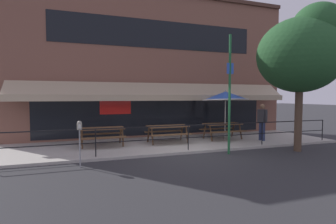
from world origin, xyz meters
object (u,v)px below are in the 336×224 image
object	(u,v)px
picnic_table_centre	(168,129)
patio_umbrella_right	(225,96)
street_tree_curbside	(304,51)
street_sign_pole	(230,93)
pedestrian_walking	(262,120)
picnic_table_right	(222,127)
picnic_table_left	(102,132)
parking_meter_near	(80,130)

from	to	relation	value
picnic_table_centre	patio_umbrella_right	world-z (taller)	patio_umbrella_right
street_tree_curbside	street_sign_pole	bearing A→B (deg)	170.13
pedestrian_walking	picnic_table_right	bearing A→B (deg)	149.00
pedestrian_walking	street_tree_curbside	distance (m)	3.58
picnic_table_left	street_sign_pole	xyz separation A→B (m)	(4.39, -2.64, 1.57)
picnic_table_centre	street_sign_pole	bearing A→B (deg)	-57.93
picnic_table_centre	picnic_table_right	bearing A→B (deg)	1.26
parking_meter_near	pedestrian_walking	bearing A→B (deg)	12.13
street_sign_pole	patio_umbrella_right	bearing A→B (deg)	61.55
picnic_table_centre	parking_meter_near	size ratio (longest dim) A/B	1.27
parking_meter_near	street_tree_curbside	xyz separation A→B (m)	(8.25, -0.39, 2.78)
picnic_table_right	street_tree_curbside	size ratio (longest dim) A/B	0.32
picnic_table_right	patio_umbrella_right	xyz separation A→B (m)	(0.00, -0.23, 1.47)
picnic_table_right	street_sign_pole	world-z (taller)	street_sign_pole
picnic_table_left	pedestrian_walking	bearing A→B (deg)	-7.99
pedestrian_walking	parking_meter_near	distance (m)	8.31
patio_umbrella_right	pedestrian_walking	xyz separation A→B (m)	(1.56, -0.71, -1.12)
picnic_table_left	parking_meter_near	xyz separation A→B (m)	(-0.91, -2.76, 0.44)
pedestrian_walking	street_tree_curbside	bearing A→B (deg)	-86.50
picnic_table_left	street_sign_pole	world-z (taller)	street_sign_pole
pedestrian_walking	picnic_table_left	bearing A→B (deg)	172.01
picnic_table_left	parking_meter_near	bearing A→B (deg)	-108.22
pedestrian_walking	street_sign_pole	world-z (taller)	street_sign_pole
patio_umbrella_right	street_tree_curbside	bearing A→B (deg)	-59.31
pedestrian_walking	street_tree_curbside	xyz separation A→B (m)	(0.13, -2.14, 2.87)
picnic_table_left	patio_umbrella_right	bearing A→B (deg)	-3.09
picnic_table_right	street_sign_pole	distance (m)	3.26
street_tree_curbside	picnic_table_centre	bearing A→B (deg)	146.30
parking_meter_near	picnic_table_left	bearing A→B (deg)	71.78
picnic_table_right	street_tree_curbside	distance (m)	4.76
patio_umbrella_right	parking_meter_near	size ratio (longest dim) A/B	1.67
picnic_table_left	street_sign_pole	distance (m)	5.36
parking_meter_near	street_sign_pole	xyz separation A→B (m)	(5.30, 0.12, 1.12)
picnic_table_centre	street_sign_pole	distance (m)	3.34
picnic_table_left	street_tree_curbside	distance (m)	8.62
street_sign_pole	picnic_table_left	bearing A→B (deg)	149.03
parking_meter_near	street_sign_pole	bearing A→B (deg)	1.30
street_tree_curbside	picnic_table_right	bearing A→B (deg)	118.77
patio_umbrella_right	street_tree_curbside	size ratio (longest dim) A/B	0.42
picnic_table_centre	picnic_table_right	xyz separation A→B (m)	(2.83, 0.06, 0.00)
picnic_table_left	picnic_table_right	bearing A→B (deg)	-0.77
street_sign_pole	parking_meter_near	bearing A→B (deg)	-178.70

